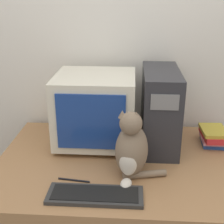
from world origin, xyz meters
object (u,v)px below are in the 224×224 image
computer_tower (160,109)px  book_stack (213,136)px  keyboard (95,195)px  cat (132,149)px  pen (74,180)px  crt_monitor (95,109)px

computer_tower → book_stack: (0.32, 0.02, -0.17)m
computer_tower → keyboard: 0.65m
book_stack → computer_tower: bearing=-177.0°
cat → pen: (-0.27, -0.07, -0.14)m
crt_monitor → computer_tower: bearing=0.6°
crt_monitor → cat: (0.21, -0.34, -0.07)m
computer_tower → book_stack: bearing=3.0°
cat → crt_monitor: bearing=132.6°
keyboard → book_stack: 0.84m
computer_tower → cat: 0.38m
cat → pen: cat is taller
cat → pen: size_ratio=2.22×
cat → book_stack: bearing=47.5°
crt_monitor → book_stack: crt_monitor is taller
book_stack → pen: bearing=-150.0°
crt_monitor → pen: crt_monitor is taller
keyboard → book_stack: book_stack is taller
crt_monitor → computer_tower: (0.36, 0.00, 0.01)m
crt_monitor → keyboard: (0.05, -0.52, -0.20)m
keyboard → pen: bearing=134.9°
computer_tower → pen: bearing=-135.7°
computer_tower → cat: computer_tower is taller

